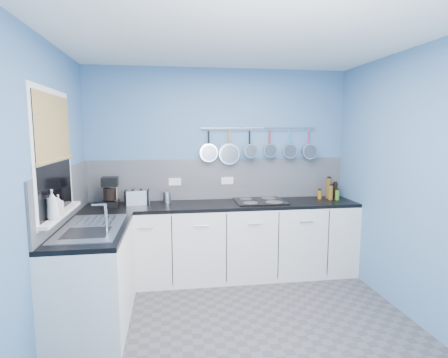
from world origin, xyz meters
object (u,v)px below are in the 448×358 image
object	(u,v)px
paper_towel	(112,194)
hob	(260,201)
canister	(167,197)
toaster	(137,197)
soap_bottle_b	(59,205)
coffee_maker	(110,192)
soap_bottle_a	(52,205)

from	to	relation	value
paper_towel	hob	xyz separation A→B (m)	(1.73, -0.05, -0.12)
canister	hob	bearing A→B (deg)	-3.85
paper_towel	hob	size ratio (longest dim) A/B	0.42
toaster	soap_bottle_b	bearing A→B (deg)	-128.02
coffee_maker	hob	size ratio (longest dim) A/B	0.55
paper_towel	hob	bearing A→B (deg)	-1.73
toaster	hob	distance (m)	1.45
soap_bottle_b	canister	distance (m)	1.44
soap_bottle_a	hob	bearing A→B (deg)	31.19
canister	hob	size ratio (longest dim) A/B	0.22
paper_towel	soap_bottle_b	bearing A→B (deg)	-103.23
paper_towel	hob	world-z (taller)	paper_towel
paper_towel	toaster	xyz separation A→B (m)	(0.28, -0.00, -0.04)
toaster	hob	world-z (taller)	toaster
soap_bottle_a	toaster	xyz separation A→B (m)	(0.54, 1.25, -0.19)
toaster	coffee_maker	bearing A→B (deg)	-178.63
soap_bottle_a	canister	world-z (taller)	soap_bottle_a
soap_bottle_b	coffee_maker	xyz separation A→B (m)	(0.25, 1.03, -0.07)
paper_towel	coffee_maker	world-z (taller)	coffee_maker
soap_bottle_b	paper_towel	bearing A→B (deg)	76.77
soap_bottle_a	hob	distance (m)	2.34
canister	coffee_maker	bearing A→B (deg)	-171.44
paper_towel	toaster	bearing A→B (deg)	-0.91
paper_towel	coffee_maker	bearing A→B (deg)	-97.95
soap_bottle_a	soap_bottle_b	xyz separation A→B (m)	(0.00, 0.15, -0.03)
soap_bottle_b	coffee_maker	size ratio (longest dim) A/B	0.52
coffee_maker	soap_bottle_a	bearing A→B (deg)	-103.82
paper_towel	toaster	distance (m)	0.28
hob	soap_bottle_b	bearing A→B (deg)	-152.16
soap_bottle_a	canister	bearing A→B (deg)	55.42
soap_bottle_a	paper_towel	size ratio (longest dim) A/B	0.95
hob	toaster	bearing A→B (deg)	178.12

